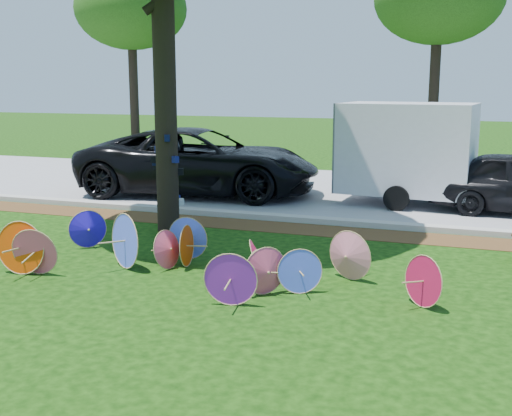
{
  "coord_description": "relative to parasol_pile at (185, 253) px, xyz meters",
  "views": [
    {
      "loc": [
        3.96,
        -7.85,
        2.95
      ],
      "look_at": [
        0.5,
        2.0,
        0.9
      ],
      "focal_mm": 45.0,
      "sensor_mm": 36.0,
      "label": 1
    }
  ],
  "objects": [
    {
      "name": "ground",
      "position": [
        0.21,
        -0.76,
        -0.38
      ],
      "size": [
        90.0,
        90.0,
        0.0
      ],
      "primitive_type": "plane",
      "color": "black",
      "rests_on": "ground"
    },
    {
      "name": "mulch_strip",
      "position": [
        0.21,
        3.74,
        -0.37
      ],
      "size": [
        90.0,
        1.0,
        0.01
      ],
      "primitive_type": "cube",
      "color": "#472D16",
      "rests_on": "ground"
    },
    {
      "name": "curb",
      "position": [
        0.21,
        4.44,
        -0.32
      ],
      "size": [
        90.0,
        0.3,
        0.12
      ],
      "primitive_type": "cube",
      "color": "#B7B5AD",
      "rests_on": "ground"
    },
    {
      "name": "street",
      "position": [
        0.21,
        8.59,
        -0.37
      ],
      "size": [
        90.0,
        8.0,
        0.01
      ],
      "primitive_type": "cube",
      "color": "gray",
      "rests_on": "ground"
    },
    {
      "name": "parasol_pile",
      "position": [
        0.0,
        0.0,
        0.0
      ],
      "size": [
        6.83,
        2.38,
        0.91
      ],
      "color": "#D56E82",
      "rests_on": "ground"
    },
    {
      "name": "black_van",
      "position": [
        -2.87,
        6.88,
        0.5
      ],
      "size": [
        6.65,
        3.7,
        1.76
      ],
      "primitive_type": "imported",
      "rotation": [
        0.0,
        0.0,
        1.7
      ],
      "color": "black",
      "rests_on": "ground"
    },
    {
      "name": "cargo_trailer",
      "position": [
        2.49,
        7.29,
        1.01
      ],
      "size": [
        3.26,
        2.24,
        2.76
      ],
      "primitive_type": "cube",
      "rotation": [
        0.0,
        0.0,
        -0.09
      ],
      "color": "silver",
      "rests_on": "ground"
    }
  ]
}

